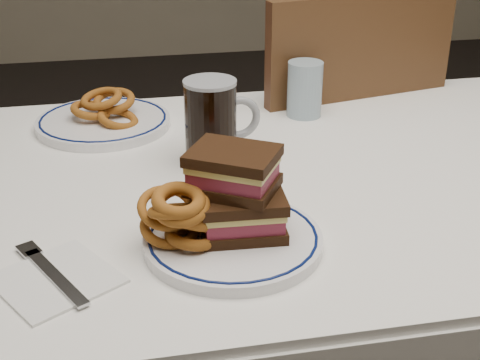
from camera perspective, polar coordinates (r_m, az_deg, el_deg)
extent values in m
cube|color=white|center=(1.15, 4.19, 0.07)|extent=(1.26, 0.86, 0.03)
cylinder|color=#402014|center=(1.63, -18.51, -8.46)|extent=(0.06, 0.06, 0.71)
cylinder|color=#402014|center=(1.80, 17.79, -4.71)|extent=(0.06, 0.06, 0.71)
cube|color=white|center=(1.57, 0.07, 4.02)|extent=(1.26, 0.01, 0.17)
cube|color=#402014|center=(1.80, 5.91, 0.34)|extent=(0.53, 0.53, 0.04)
cylinder|color=#402014|center=(2.15, 7.73, -2.54)|extent=(0.04, 0.04, 0.44)
cylinder|color=#402014|center=(1.88, 13.66, -7.71)|extent=(0.04, 0.04, 0.44)
cylinder|color=#402014|center=(2.00, -1.95, -4.63)|extent=(0.04, 0.04, 0.44)
cylinder|color=#402014|center=(1.70, 2.84, -10.75)|extent=(0.04, 0.04, 0.44)
cube|color=#402014|center=(1.54, 9.98, 6.32)|extent=(0.45, 0.12, 0.49)
cylinder|color=white|center=(0.93, -0.61, -5.21)|extent=(0.25, 0.25, 0.02)
torus|color=#0A174F|center=(0.92, -0.61, -4.77)|extent=(0.23, 0.23, 0.00)
cube|color=black|center=(0.93, 0.19, -4.05)|extent=(0.12, 0.10, 0.02)
cube|color=#962B42|center=(0.92, 0.19, -3.12)|extent=(0.11, 0.09, 0.02)
cube|color=#E0CA64|center=(0.91, 0.19, -2.34)|extent=(0.11, 0.09, 0.01)
cube|color=black|center=(0.91, 0.19, -1.64)|extent=(0.12, 0.10, 0.02)
cube|color=black|center=(0.91, -0.58, -0.43)|extent=(0.15, 0.14, 0.02)
cube|color=#962B42|center=(0.90, -0.58, 0.55)|extent=(0.13, 0.13, 0.02)
cube|color=#E0CA64|center=(0.90, -0.58, 1.37)|extent=(0.14, 0.13, 0.01)
cube|color=black|center=(0.89, -0.59, 2.10)|extent=(0.15, 0.14, 0.02)
torus|color=brown|center=(0.90, -4.23, -4.90)|extent=(0.08, 0.07, 0.04)
torus|color=brown|center=(0.92, -6.03, -4.05)|extent=(0.09, 0.08, 0.04)
torus|color=brown|center=(0.91, -3.36, -3.08)|extent=(0.08, 0.07, 0.05)
torus|color=brown|center=(0.90, -4.54, -3.32)|extent=(0.09, 0.08, 0.06)
torus|color=brown|center=(0.91, -6.25, -2.38)|extent=(0.09, 0.08, 0.05)
torus|color=brown|center=(0.88, -5.39, -2.66)|extent=(0.08, 0.08, 0.04)
torus|color=brown|center=(0.88, -5.04, -2.20)|extent=(0.08, 0.08, 0.04)
torus|color=brown|center=(0.87, -5.26, -1.74)|extent=(0.07, 0.07, 0.03)
cylinder|color=silver|center=(1.00, -2.29, -1.21)|extent=(0.05, 0.05, 0.03)
cylinder|color=#810202|center=(1.00, -2.30, -0.69)|extent=(0.04, 0.04, 0.01)
cylinder|color=black|center=(1.15, -2.53, 4.82)|extent=(0.09, 0.09, 0.15)
cylinder|color=#9297A0|center=(1.12, -2.60, 8.34)|extent=(0.09, 0.09, 0.01)
torus|color=#9297A0|center=(1.16, -0.07, 5.33)|extent=(0.08, 0.02, 0.08)
cylinder|color=#8FA8B8|center=(1.39, 5.54, 7.72)|extent=(0.07, 0.07, 0.11)
cylinder|color=white|center=(1.36, -11.57, 4.82)|extent=(0.26, 0.26, 0.02)
torus|color=#0A174F|center=(1.36, -11.61, 5.16)|extent=(0.25, 0.25, 0.00)
torus|color=brown|center=(1.33, -10.37, 5.17)|extent=(0.09, 0.08, 0.05)
torus|color=brown|center=(1.36, -12.63, 5.84)|extent=(0.08, 0.08, 0.03)
torus|color=brown|center=(1.37, -10.70, 6.67)|extent=(0.09, 0.09, 0.04)
torus|color=brown|center=(1.36, -11.76, 6.82)|extent=(0.09, 0.09, 0.04)
cube|color=white|center=(0.89, -15.42, -8.18)|extent=(0.19, 0.19, 0.00)
cube|color=#ACADB1|center=(0.89, -15.45, -7.97)|extent=(0.09, 0.15, 0.00)
cube|color=#ACADB1|center=(0.96, -17.56, -5.69)|extent=(0.04, 0.04, 0.00)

